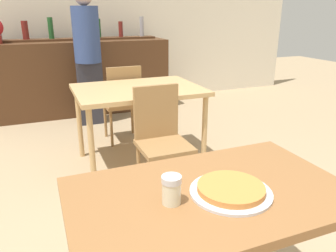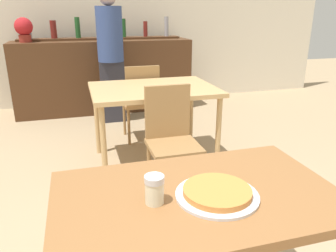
{
  "view_description": "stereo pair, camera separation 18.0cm",
  "coord_description": "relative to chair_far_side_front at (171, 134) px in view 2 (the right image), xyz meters",
  "views": [
    {
      "loc": [
        -0.61,
        -1.03,
        1.46
      ],
      "look_at": [
        0.03,
        0.55,
        0.86
      ],
      "focal_mm": 35.0,
      "sensor_mm": 36.0,
      "label": 1
    },
    {
      "loc": [
        -0.44,
        -1.09,
        1.46
      ],
      "look_at": [
        0.03,
        0.55,
        0.86
      ],
      "focal_mm": 35.0,
      "sensor_mm": 36.0,
      "label": 2
    }
  ],
  "objects": [
    {
      "name": "potted_plant",
      "position": [
        -1.32,
        2.59,
        0.73
      ],
      "size": [
        0.24,
        0.24,
        0.33
      ],
      "color": "maroon",
      "rests_on": "bar_counter"
    },
    {
      "name": "person_standing",
      "position": [
        -0.23,
        2.06,
        0.43
      ],
      "size": [
        0.34,
        0.34,
        1.75
      ],
      "color": "#2D2D38",
      "rests_on": "ground_plane"
    },
    {
      "name": "bar_counter",
      "position": [
        -0.27,
        2.64,
        0.01
      ],
      "size": [
        2.6,
        0.56,
        1.06
      ],
      "color": "#4C2D19",
      "rests_on": "ground_plane"
    },
    {
      "name": "pizza_tray",
      "position": [
        -0.21,
        -1.35,
        0.26
      ],
      "size": [
        0.33,
        0.33,
        0.04
      ],
      "color": "silver",
      "rests_on": "dining_table_near"
    },
    {
      "name": "wall_back",
      "position": [
        -0.27,
        3.15,
        0.88
      ],
      "size": [
        8.0,
        0.05,
        2.8
      ],
      "color": "silver",
      "rests_on": "ground_plane"
    },
    {
      "name": "bar_back_shelf",
      "position": [
        -0.31,
        2.78,
        0.61
      ],
      "size": [
        2.39,
        0.24,
        0.33
      ],
      "color": "#4C2D19",
      "rests_on": "bar_counter"
    },
    {
      "name": "chair_far_side_back",
      "position": [
        0.0,
        1.21,
        0.0
      ],
      "size": [
        0.4,
        0.4,
        0.9
      ],
      "rotation": [
        0.0,
        0.0,
        3.14
      ],
      "color": "olive",
      "rests_on": "ground_plane"
    },
    {
      "name": "cheese_shaker",
      "position": [
        -0.46,
        -1.33,
        0.3
      ],
      "size": [
        0.08,
        0.08,
        0.11
      ],
      "color": "beige",
      "rests_on": "dining_table_near"
    },
    {
      "name": "dining_table_near",
      "position": [
        -0.27,
        -1.3,
        0.16
      ],
      "size": [
        1.16,
        0.71,
        0.76
      ],
      "color": "brown",
      "rests_on": "ground_plane"
    },
    {
      "name": "dining_table_far",
      "position": [
        0.0,
        0.61,
        0.18
      ],
      "size": [
        1.18,
        0.87,
        0.78
      ],
      "color": "tan",
      "rests_on": "ground_plane"
    },
    {
      "name": "chair_far_side_front",
      "position": [
        0.0,
        0.0,
        0.0
      ],
      "size": [
        0.4,
        0.4,
        0.9
      ],
      "color": "olive",
      "rests_on": "ground_plane"
    }
  ]
}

